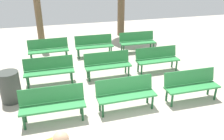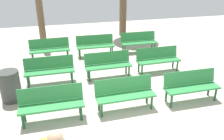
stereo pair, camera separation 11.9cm
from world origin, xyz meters
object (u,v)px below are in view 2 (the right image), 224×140
bench_r0_c2 (191,84)px  bench_r0_c0 (51,102)px  bench_r1_c2 (158,58)px  bench_r2_c1 (95,44)px  bench_r1_c1 (108,63)px  bench_r2_c0 (50,48)px  tree_1 (41,21)px  bench_r0_c1 (125,92)px  trash_bin (10,86)px  bench_r1_c0 (49,69)px  bench_r2_c2 (139,41)px

bench_r0_c2 → bench_r0_c0: bearing=179.4°
bench_r1_c2 → bench_r2_c1: same height
bench_r0_c2 → bench_r1_c1: 2.87m
bench_r0_c0 → bench_r1_c2: size_ratio=1.00×
bench_r0_c0 → bench_r1_c2: bearing=29.2°
bench_r0_c0 → bench_r2_c0: (0.02, 4.25, 0.00)m
bench_r1_c1 → tree_1: (-2.20, 3.72, 0.80)m
bench_r2_c0 → tree_1: bearing=98.5°
bench_r0_c1 → bench_r1_c1: (0.04, 2.08, 0.00)m
trash_bin → bench_r1_c0: bearing=38.0°
bench_r1_c0 → bench_r1_c1: bearing=-1.3°
bench_r1_c0 → bench_r2_c2: bearing=28.7°
bench_r2_c0 → trash_bin: 3.21m
bench_r0_c1 → bench_r1_c2: same height
bench_r1_c2 → bench_r2_c1: size_ratio=1.00×
tree_1 → bench_r0_c1: bearing=-69.5°
bench_r2_c0 → trash_bin: bearing=-112.2°
bench_r0_c2 → tree_1: 7.20m
tree_1 → trash_bin: tree_1 is taller
bench_r2_c0 → tree_1: size_ratio=0.61×
bench_r2_c0 → bench_r2_c2: same height
bench_r1_c0 → bench_r0_c2: bearing=-29.1°
bench_r1_c1 → tree_1: 4.39m
tree_1 → trash_bin: 4.71m
bench_r0_c0 → tree_1: size_ratio=0.61×
bench_r1_c2 → bench_r2_c2: 2.18m
bench_r2_c1 → bench_r1_c0: bearing=-131.3°
bench_r2_c0 → bench_r2_c1: 1.91m
bench_r2_c2 → bench_r2_c1: bearing=-179.1°
bench_r1_c0 → bench_r1_c2: bearing=-0.4°
bench_r0_c2 → bench_r0_c1: bearing=178.7°
bench_r0_c0 → bench_r2_c0: size_ratio=1.00×
bench_r1_c1 → bench_r0_c1: bearing=-91.8°
bench_r0_c2 → tree_1: bearing=125.3°
bench_r1_c2 → bench_r2_c0: same height
bench_r2_c1 → tree_1: (-2.17, 1.51, 0.80)m
bench_r0_c1 → bench_r0_c2: bearing=-2.3°
bench_r1_c2 → bench_r0_c2: bearing=-89.7°
bench_r0_c0 → bench_r1_c0: (-0.02, 2.13, 0.00)m
bench_r1_c1 → bench_r2_c0: 2.90m
bench_r0_c0 → bench_r2_c1: same height
bench_r0_c1 → bench_r2_c1: 4.28m
bench_r0_c0 → trash_bin: trash_bin is taller
bench_r0_c1 → bench_r0_c2: size_ratio=1.01×
bench_r1_c0 → bench_r2_c1: (1.94, 2.16, 0.00)m
bench_r2_c0 → bench_r2_c1: bearing=0.0°
bench_r1_c2 → trash_bin: size_ratio=1.77×
bench_r1_c2 → bench_r2_c1: 2.90m
bench_r1_c0 → trash_bin: 1.41m
bench_r0_c0 → bench_r1_c0: 2.13m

